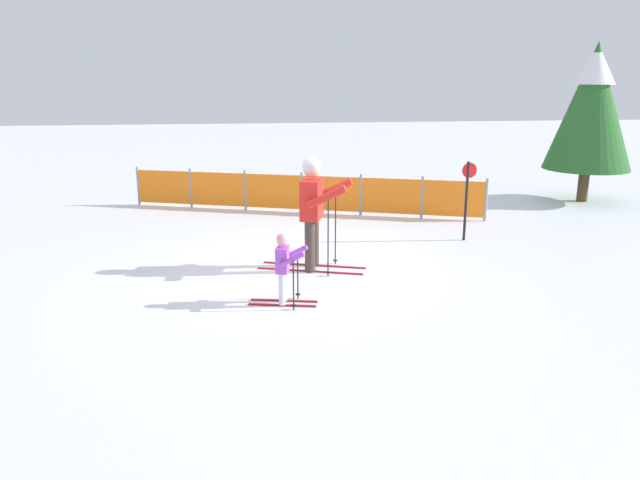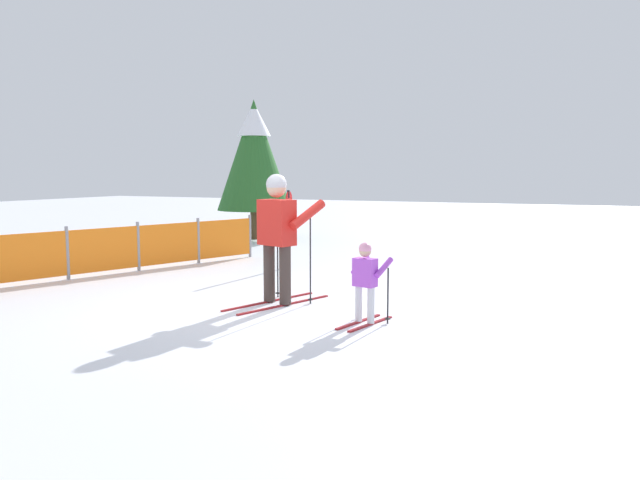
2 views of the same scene
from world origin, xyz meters
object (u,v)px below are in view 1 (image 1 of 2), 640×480
safety_fence (302,192)px  trail_marker (467,192)px  skier_adult (314,203)px  conifer_far (592,104)px  skier_child (284,264)px

safety_fence → trail_marker: 3.94m
trail_marker → skier_adult: bearing=-154.9°
conifer_far → trail_marker: size_ratio=2.54×
skier_adult → skier_child: 1.68m
safety_fence → conifer_far: (6.89, 0.41, 1.86)m
skier_adult → conifer_far: conifer_far is taller
conifer_far → trail_marker: 5.39m
trail_marker → skier_child: bearing=-141.0°
safety_fence → skier_adult: bearing=-93.1°
skier_child → conifer_far: 9.96m
skier_adult → safety_fence: skier_adult is taller
skier_child → safety_fence: 5.72m
skier_adult → safety_fence: bearing=105.3°
safety_fence → trail_marker: size_ratio=5.12×
skier_adult → trail_marker: (3.00, 1.40, -0.17)m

